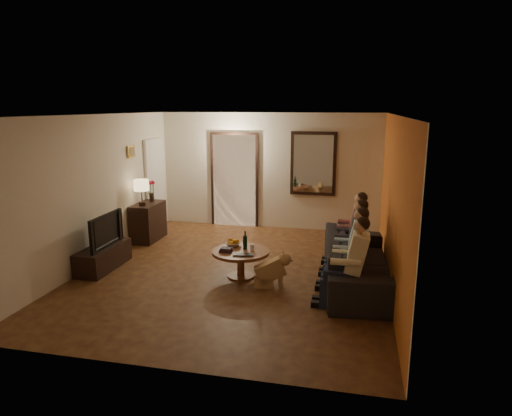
% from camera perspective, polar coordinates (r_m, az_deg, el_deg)
% --- Properties ---
extents(floor, '(5.00, 6.00, 0.01)m').
position_cam_1_polar(floor, '(7.80, -2.65, -7.92)').
color(floor, '#3D1910').
rests_on(floor, ground).
extents(ceiling, '(5.00, 6.00, 0.01)m').
position_cam_1_polar(ceiling, '(7.31, -2.86, 11.54)').
color(ceiling, white).
rests_on(ceiling, back_wall).
extents(back_wall, '(5.00, 0.02, 2.60)m').
position_cam_1_polar(back_wall, '(10.33, 1.61, 4.63)').
color(back_wall, beige).
rests_on(back_wall, floor).
extents(front_wall, '(5.00, 0.02, 2.60)m').
position_cam_1_polar(front_wall, '(4.71, -12.39, -5.44)').
color(front_wall, beige).
rests_on(front_wall, floor).
extents(left_wall, '(0.02, 6.00, 2.60)m').
position_cam_1_polar(left_wall, '(8.45, -19.37, 2.12)').
color(left_wall, beige).
rests_on(left_wall, floor).
extents(right_wall, '(0.02, 6.00, 2.60)m').
position_cam_1_polar(right_wall, '(7.22, 16.78, 0.60)').
color(right_wall, beige).
rests_on(right_wall, floor).
extents(orange_accent, '(0.01, 6.00, 2.60)m').
position_cam_1_polar(orange_accent, '(7.22, 16.70, 0.61)').
color(orange_accent, '#CA5C22').
rests_on(orange_accent, right_wall).
extents(kitchen_doorway, '(1.00, 0.06, 2.10)m').
position_cam_1_polar(kitchen_doorway, '(10.53, -2.70, 3.40)').
color(kitchen_doorway, '#FFE0A5').
rests_on(kitchen_doorway, floor).
extents(door_trim, '(1.12, 0.04, 2.22)m').
position_cam_1_polar(door_trim, '(10.52, -2.72, 3.39)').
color(door_trim, black).
rests_on(door_trim, floor).
extents(fridge_glimpse, '(0.45, 0.03, 1.70)m').
position_cam_1_polar(fridge_glimpse, '(10.50, -1.37, 2.55)').
color(fridge_glimpse, silver).
rests_on(fridge_glimpse, floor).
extents(mirror_frame, '(1.00, 0.05, 1.40)m').
position_cam_1_polar(mirror_frame, '(10.13, 7.17, 5.52)').
color(mirror_frame, black).
rests_on(mirror_frame, back_wall).
extents(mirror_glass, '(0.86, 0.02, 1.26)m').
position_cam_1_polar(mirror_glass, '(10.10, 7.15, 5.50)').
color(mirror_glass, white).
rests_on(mirror_glass, back_wall).
extents(white_door, '(0.06, 0.85, 2.04)m').
position_cam_1_polar(white_door, '(10.47, -12.50, 2.89)').
color(white_door, white).
rests_on(white_door, floor).
extents(framed_art, '(0.03, 0.28, 0.24)m').
position_cam_1_polar(framed_art, '(9.48, -15.34, 6.82)').
color(framed_art, '#B28C33').
rests_on(framed_art, left_wall).
extents(art_canvas, '(0.01, 0.22, 0.18)m').
position_cam_1_polar(art_canvas, '(9.47, -15.25, 6.82)').
color(art_canvas, brown).
rests_on(art_canvas, left_wall).
extents(dresser, '(0.45, 0.87, 0.77)m').
position_cam_1_polar(dresser, '(9.74, -13.33, -1.67)').
color(dresser, black).
rests_on(dresser, floor).
extents(table_lamp, '(0.30, 0.30, 0.54)m').
position_cam_1_polar(table_lamp, '(9.41, -14.10, 1.89)').
color(table_lamp, beige).
rests_on(table_lamp, dresser).
extents(flower_vase, '(0.14, 0.14, 0.44)m').
position_cam_1_polar(flower_vase, '(9.81, -12.95, 2.08)').
color(flower_vase, red).
rests_on(flower_vase, dresser).
extents(tv_stand, '(0.45, 1.18, 0.39)m').
position_cam_1_polar(tv_stand, '(8.30, -18.54, -5.86)').
color(tv_stand, black).
rests_on(tv_stand, floor).
extents(tv, '(0.99, 0.13, 0.57)m').
position_cam_1_polar(tv, '(8.17, -18.78, -2.65)').
color(tv, black).
rests_on(tv, tv_stand).
extents(sofa, '(2.63, 1.21, 0.75)m').
position_cam_1_polar(sofa, '(7.33, 12.68, -6.51)').
color(sofa, black).
rests_on(sofa, floor).
extents(person_a, '(0.60, 0.40, 1.20)m').
position_cam_1_polar(person_a, '(6.40, 11.86, -7.15)').
color(person_a, tan).
rests_on(person_a, sofa).
extents(person_b, '(0.60, 0.40, 1.20)m').
position_cam_1_polar(person_b, '(6.97, 11.94, -5.50)').
color(person_b, tan).
rests_on(person_b, sofa).
extents(person_c, '(0.60, 0.40, 1.20)m').
position_cam_1_polar(person_c, '(7.54, 12.00, -4.11)').
color(person_c, tan).
rests_on(person_c, sofa).
extents(person_d, '(0.60, 0.40, 1.20)m').
position_cam_1_polar(person_d, '(8.12, 12.06, -2.91)').
color(person_d, tan).
rests_on(person_d, sofa).
extents(dog, '(0.60, 0.37, 0.56)m').
position_cam_1_polar(dog, '(7.08, 1.79, -7.67)').
color(dog, tan).
rests_on(dog, floor).
extents(coffee_table, '(1.13, 1.13, 0.45)m').
position_cam_1_polar(coffee_table, '(7.48, -1.91, -6.98)').
color(coffee_table, brown).
rests_on(coffee_table, floor).
extents(bowl, '(0.26, 0.26, 0.06)m').
position_cam_1_polar(bowl, '(7.65, -2.83, -4.53)').
color(bowl, white).
rests_on(bowl, coffee_table).
extents(oranges, '(0.20, 0.20, 0.08)m').
position_cam_1_polar(oranges, '(7.63, -2.83, -4.04)').
color(oranges, orange).
rests_on(oranges, bowl).
extents(wine_bottle, '(0.07, 0.07, 0.31)m').
position_cam_1_polar(wine_bottle, '(7.45, -1.37, -4.01)').
color(wine_bottle, black).
rests_on(wine_bottle, coffee_table).
extents(wine_glass, '(0.06, 0.06, 0.10)m').
position_cam_1_polar(wine_glass, '(7.40, -0.48, -4.96)').
color(wine_glass, silver).
rests_on(wine_glass, coffee_table).
extents(book_stack, '(0.20, 0.15, 0.07)m').
position_cam_1_polar(book_stack, '(7.37, -3.79, -5.20)').
color(book_stack, black).
rests_on(book_stack, coffee_table).
extents(laptop, '(0.35, 0.25, 0.03)m').
position_cam_1_polar(laptop, '(7.13, -1.70, -5.98)').
color(laptop, black).
rests_on(laptop, coffee_table).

